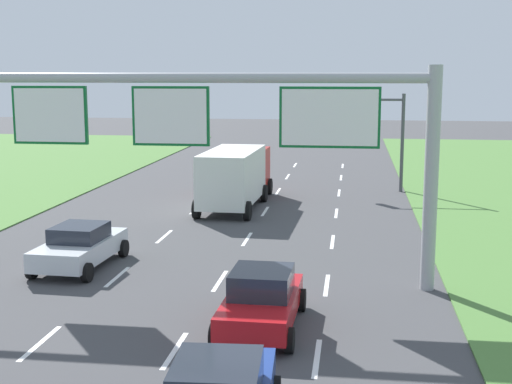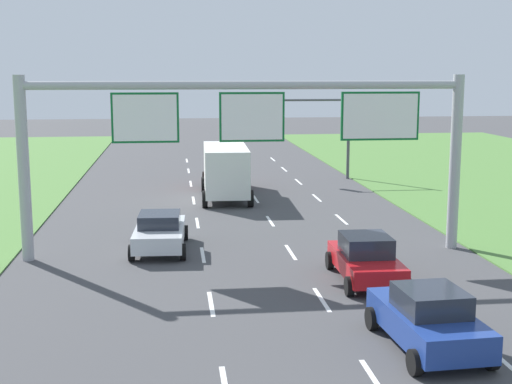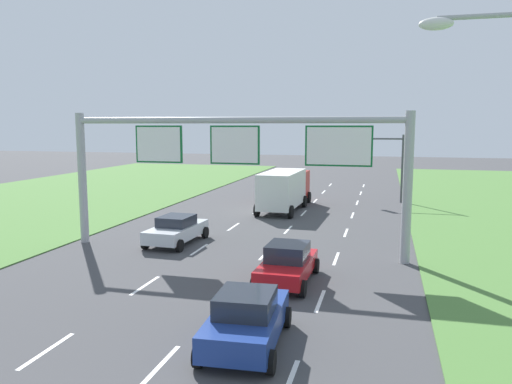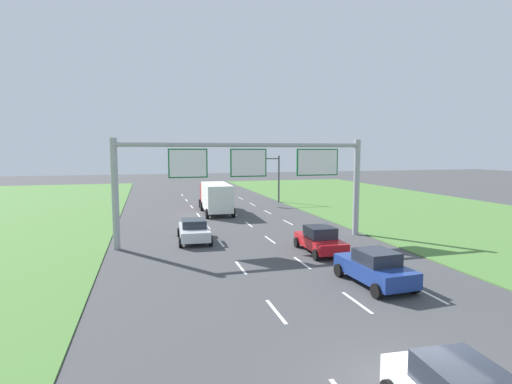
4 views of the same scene
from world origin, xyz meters
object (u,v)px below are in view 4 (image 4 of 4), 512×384
Objects in this scene: sign_gantry at (249,170)px; box_truck at (215,196)px; car_far_ahead at (375,268)px; car_near_red at (320,240)px; car_lead_silver at (194,230)px; traffic_light_mast at (263,170)px.

box_truck is at bearing 90.71° from sign_gantry.
box_truck is (-3.54, 23.46, 0.84)m from car_far_ahead.
car_near_red is 6.76m from sign_gantry.
car_near_red is at bearing -50.61° from sign_gantry.
car_lead_silver is (-7.09, 5.13, -0.02)m from car_near_red.
sign_gantry is (-3.38, 10.24, 4.11)m from car_far_ahead.
car_near_red is 6.11m from car_far_ahead.
box_truck is 13.61m from sign_gantry.
sign_gantry is (3.70, -1.00, 4.15)m from car_lead_silver.
car_far_ahead reaches higher than car_lead_silver.
car_lead_silver is at bearing 164.90° from sign_gantry.
car_lead_silver is 0.53× the size of box_truck.
sign_gantry reaches higher than car_far_ahead.
car_near_red is at bearing -33.23° from car_lead_silver.
box_truck is (3.53, 12.22, 0.88)m from car_lead_silver.
car_near_red is at bearing -76.56° from box_truck.
traffic_light_mast is at bearing 80.52° from car_far_ahead.
box_truck reaches higher than car_near_red.
sign_gantry reaches higher than box_truck.
traffic_light_mast is at bearing 62.91° from car_lead_silver.
sign_gantry is at bearing -109.07° from traffic_light_mast.
car_lead_silver is 13.28m from car_far_ahead.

